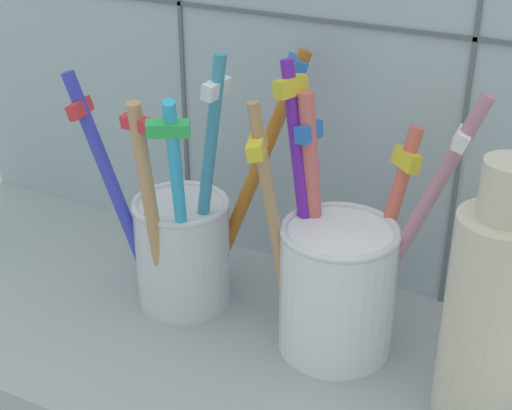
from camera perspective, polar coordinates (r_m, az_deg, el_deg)
counter_slab at (r=51.85cm, az=-1.36°, el=-11.05°), size 64.00×22.00×2.00cm
toothbrush_cup_left at (r=52.72cm, az=-5.52°, el=-2.56°), size 14.04×12.82×18.75cm
toothbrush_cup_right at (r=48.30cm, az=6.13°, el=-5.44°), size 13.10×8.42×18.46cm
ceramic_vase at (r=43.07cm, az=17.19°, el=-7.80°), size 4.85×4.85×16.27cm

